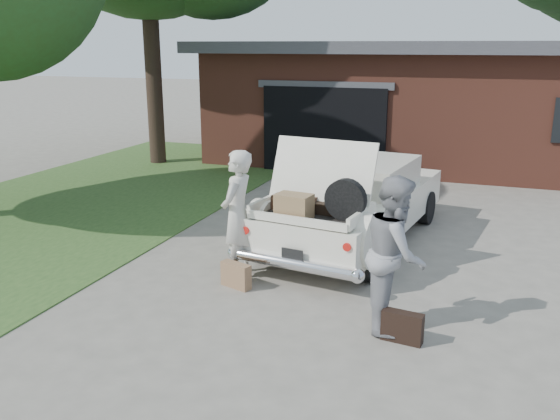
% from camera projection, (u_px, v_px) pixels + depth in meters
% --- Properties ---
extents(ground, '(90.00, 90.00, 0.00)m').
position_uv_depth(ground, '(264.00, 304.00, 7.64)').
color(ground, gray).
rests_on(ground, ground).
extents(grass_strip, '(6.00, 16.00, 0.02)m').
position_uv_depth(grass_strip, '(68.00, 207.00, 12.16)').
color(grass_strip, '#2D4C1E').
rests_on(grass_strip, ground).
extents(house, '(12.80, 7.80, 3.30)m').
position_uv_depth(house, '(439.00, 100.00, 17.25)').
color(house, brown).
rests_on(house, ground).
extents(sedan, '(2.45, 4.95, 1.92)m').
position_uv_depth(sedan, '(355.00, 201.00, 9.88)').
color(sedan, white).
rests_on(sedan, ground).
extents(woman_left, '(0.45, 0.67, 1.83)m').
position_uv_depth(woman_left, '(237.00, 214.00, 8.35)').
color(woman_left, beige).
rests_on(woman_left, ground).
extents(woman_right, '(0.83, 0.99, 1.82)m').
position_uv_depth(woman_right, '(396.00, 253.00, 6.80)').
color(woman_right, gray).
rests_on(woman_right, ground).
extents(suitcase_left, '(0.47, 0.28, 0.35)m').
position_uv_depth(suitcase_left, '(236.00, 275.00, 8.12)').
color(suitcase_left, '#99704E').
rests_on(suitcase_left, ground).
extents(suitcase_right, '(0.48, 0.20, 0.36)m').
position_uv_depth(suitcase_right, '(402.00, 327.00, 6.62)').
color(suitcase_right, black).
rests_on(suitcase_right, ground).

